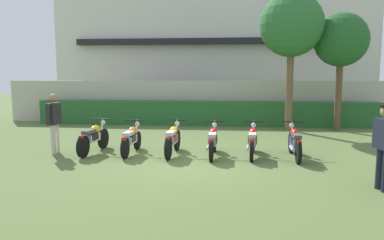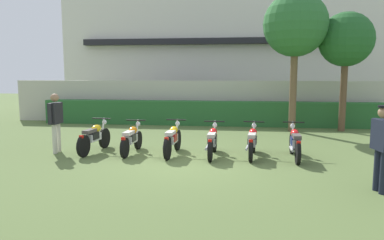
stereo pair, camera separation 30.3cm
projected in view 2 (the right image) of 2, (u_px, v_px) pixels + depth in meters
The scene contains 15 objects.
ground at pixel (187, 162), 9.47m from camera, with size 60.00×60.00×0.00m, color #566B38.
building at pixel (220, 49), 25.08m from camera, with size 20.06×6.50×8.07m.
compound_wall at pixel (210, 102), 16.87m from camera, with size 19.05×0.30×1.98m, color #BCB7A8.
hedge_row at pixel (208, 113), 16.24m from camera, with size 15.24×0.70×1.09m, color #28602D.
parked_car at pixel (175, 99), 19.98m from camera, with size 4.53×2.14×1.89m.
tree_near_inspector at pixel (295, 26), 14.12m from camera, with size 2.52×2.52×5.49m.
tree_far_side at pixel (346, 41), 14.18m from camera, with size 2.13×2.13×4.72m.
motorcycle_in_row_0 at pixel (94, 137), 10.63m from camera, with size 0.60×1.90×0.97m.
motorcycle_in_row_1 at pixel (132, 139), 10.48m from camera, with size 0.60×1.77×0.94m.
motorcycle_in_row_2 at pixel (173, 139), 10.31m from camera, with size 0.60×1.89×0.97m.
motorcycle_in_row_3 at pixel (213, 141), 10.10m from camera, with size 0.60×1.85×0.95m.
motorcycle_in_row_4 at pixel (252, 141), 10.05m from camera, with size 0.60×1.81×0.95m.
motorcycle_in_row_5 at pixel (295, 142), 9.82m from camera, with size 0.60×1.91×0.96m.
inspector_person at pixel (56, 118), 10.50m from camera, with size 0.23×0.69×1.74m.
officer_0 at pixel (382, 141), 6.96m from camera, with size 0.30×0.67×1.71m.
Camera 2 is at (1.31, -9.15, 2.32)m, focal length 33.72 mm.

